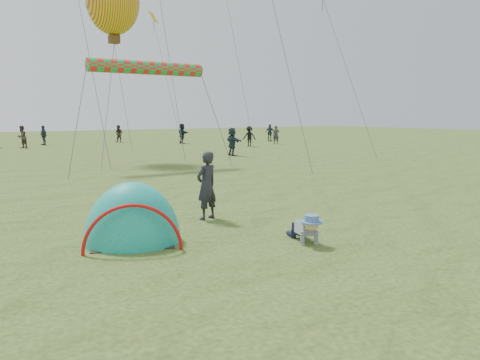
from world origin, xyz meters
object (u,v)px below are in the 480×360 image
popup_tent (133,243)px  crawling_toddler (306,227)px  standing_adult (207,186)px  balloon_kite (113,5)px

popup_tent → crawling_toddler: bearing=-12.3°
popup_tent → standing_adult: (2.32, 1.08, 0.85)m
popup_tent → standing_adult: 2.69m
balloon_kite → popup_tent: bearing=-107.5°
crawling_toddler → popup_tent: (-2.98, 1.91, -0.32)m
balloon_kite → standing_adult: bearing=-101.2°
crawling_toddler → popup_tent: bearing=163.1°
standing_adult → balloon_kite: (3.30, 16.71, 7.81)m
crawling_toddler → balloon_kite: 21.56m
standing_adult → balloon_kite: size_ratio=0.41×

